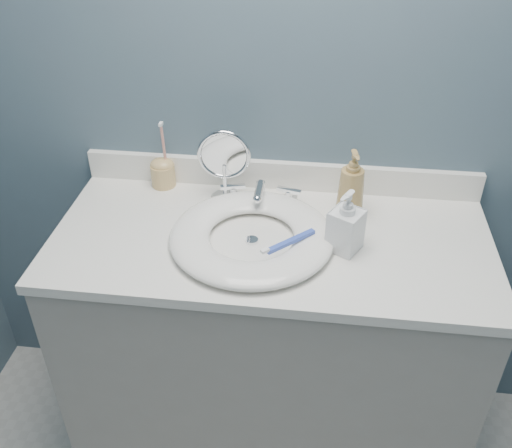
% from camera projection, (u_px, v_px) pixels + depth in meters
% --- Properties ---
extents(back_wall, '(2.20, 0.02, 2.40)m').
position_uv_depth(back_wall, '(283.00, 89.00, 1.62)').
color(back_wall, '#465A69').
rests_on(back_wall, ground).
extents(vanity_cabinet, '(1.20, 0.55, 0.85)m').
position_uv_depth(vanity_cabinet, '(269.00, 350.00, 1.84)').
color(vanity_cabinet, '#A09B93').
rests_on(vanity_cabinet, ground).
extents(countertop, '(1.22, 0.57, 0.03)m').
position_uv_depth(countertop, '(271.00, 241.00, 1.59)').
color(countertop, white).
rests_on(countertop, vanity_cabinet).
extents(backsplash, '(1.22, 0.02, 0.09)m').
position_uv_depth(backsplash, '(280.00, 175.00, 1.77)').
color(backsplash, white).
rests_on(backsplash, countertop).
extents(basin, '(0.45, 0.45, 0.04)m').
position_uv_depth(basin, '(252.00, 236.00, 1.55)').
color(basin, white).
rests_on(basin, countertop).
extents(drain, '(0.04, 0.04, 0.01)m').
position_uv_depth(drain, '(252.00, 240.00, 1.56)').
color(drain, silver).
rests_on(drain, countertop).
extents(faucet, '(0.25, 0.13, 0.07)m').
position_uv_depth(faucet, '(260.00, 195.00, 1.71)').
color(faucet, silver).
rests_on(faucet, countertop).
extents(makeup_mirror, '(0.16, 0.09, 0.23)m').
position_uv_depth(makeup_mirror, '(224.00, 163.00, 1.66)').
color(makeup_mirror, silver).
rests_on(makeup_mirror, countertop).
extents(soap_bottle_amber, '(0.09, 0.09, 0.21)m').
position_uv_depth(soap_bottle_amber, '(351.00, 184.00, 1.61)').
color(soap_bottle_amber, '#A5844A').
rests_on(soap_bottle_amber, countertop).
extents(soap_bottle_clear, '(0.11, 0.11, 0.18)m').
position_uv_depth(soap_bottle_clear, '(346.00, 221.00, 1.49)').
color(soap_bottle_clear, silver).
rests_on(soap_bottle_clear, countertop).
extents(toothbrush_holder, '(0.08, 0.08, 0.22)m').
position_uv_depth(toothbrush_holder, '(163.00, 171.00, 1.78)').
color(toothbrush_holder, tan).
rests_on(toothbrush_holder, countertop).
extents(toothbrush_lying, '(0.14, 0.13, 0.02)m').
position_uv_depth(toothbrush_lying, '(289.00, 242.00, 1.49)').
color(toothbrush_lying, '#3550BC').
rests_on(toothbrush_lying, basin).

